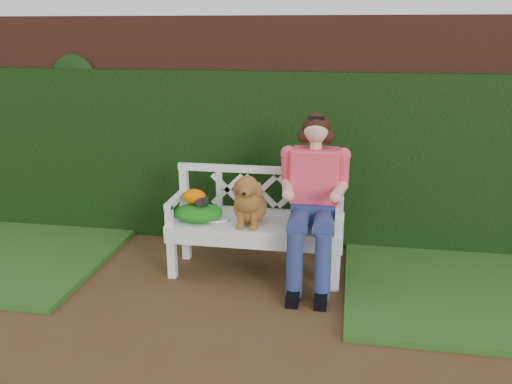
# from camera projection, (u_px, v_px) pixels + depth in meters

# --- Properties ---
(ground) EXTENTS (60.00, 60.00, 0.00)m
(ground) POSITION_uv_depth(u_px,v_px,m) (194.00, 321.00, 4.02)
(ground) COLOR #4E3017
(brick_wall) EXTENTS (10.00, 0.30, 2.20)m
(brick_wall) POSITION_uv_depth(u_px,v_px,m) (242.00, 129.00, 5.49)
(brick_wall) COLOR #5D2C1E
(brick_wall) RESTS_ON ground
(ivy_hedge) EXTENTS (10.00, 0.18, 1.70)m
(ivy_hedge) POSITION_uv_depth(u_px,v_px,m) (238.00, 158.00, 5.36)
(ivy_hedge) COLOR #19410E
(ivy_hedge) RESTS_ON ground
(grass_right) EXTENTS (2.60, 2.00, 0.05)m
(grass_right) POSITION_uv_depth(u_px,v_px,m) (505.00, 288.00, 4.47)
(grass_right) COLOR #244C19
(grass_right) RESTS_ON ground
(garden_bench) EXTENTS (1.64, 0.79, 0.48)m
(garden_bench) POSITION_uv_depth(u_px,v_px,m) (256.00, 248.00, 4.75)
(garden_bench) COLOR white
(garden_bench) RESTS_ON ground
(seated_woman) EXTENTS (0.81, 0.94, 1.42)m
(seated_woman) POSITION_uv_depth(u_px,v_px,m) (314.00, 200.00, 4.51)
(seated_woman) COLOR #F34049
(seated_woman) RESTS_ON ground
(dog) EXTENTS (0.40, 0.48, 0.46)m
(dog) POSITION_uv_depth(u_px,v_px,m) (250.00, 198.00, 4.56)
(dog) COLOR brown
(dog) RESTS_ON garden_bench
(tennis_racket) EXTENTS (0.54, 0.24, 0.03)m
(tennis_racket) POSITION_uv_depth(u_px,v_px,m) (211.00, 218.00, 4.74)
(tennis_racket) COLOR silver
(tennis_racket) RESTS_ON garden_bench
(green_bag) EXTENTS (0.43, 0.34, 0.15)m
(green_bag) POSITION_uv_depth(u_px,v_px,m) (198.00, 213.00, 4.69)
(green_bag) COLOR #2B7427
(green_bag) RESTS_ON garden_bench
(camera_item) EXTENTS (0.11, 0.09, 0.07)m
(camera_item) POSITION_uv_depth(u_px,v_px,m) (201.00, 201.00, 4.66)
(camera_item) COLOR black
(camera_item) RESTS_ON green_bag
(baseball_glove) EXTENTS (0.21, 0.16, 0.13)m
(baseball_glove) POSITION_uv_depth(u_px,v_px,m) (194.00, 196.00, 4.68)
(baseball_glove) COLOR #F06300
(baseball_glove) RESTS_ON green_bag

